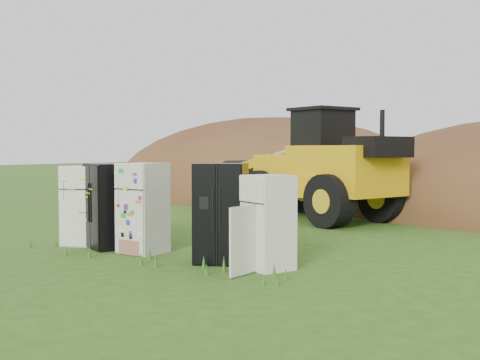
{
  "coord_description": "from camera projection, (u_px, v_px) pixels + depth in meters",
  "views": [
    {
      "loc": [
        7.68,
        -8.88,
        2.09
      ],
      "look_at": [
        0.35,
        2.0,
        1.41
      ],
      "focal_mm": 45.0,
      "sensor_mm": 36.0,
      "label": 1
    }
  ],
  "objects": [
    {
      "name": "fridge_black_right",
      "position": [
        221.0,
        213.0,
        10.99
      ],
      "size": [
        1.15,
        1.07,
        1.82
      ],
      "primitive_type": null,
      "rotation": [
        0.0,
        0.0,
        0.43
      ],
      "color": "black",
      "rests_on": "ground"
    },
    {
      "name": "dirt_mound_back",
      "position": [
        459.0,
        197.0,
        25.84
      ],
      "size": [
        15.96,
        10.64,
        5.19
      ],
      "primitive_type": "ellipsoid",
      "color": "#4C2718",
      "rests_on": "ground"
    },
    {
      "name": "wheel_loader",
      "position": [
        304.0,
        164.0,
        18.17
      ],
      "size": [
        7.3,
        4.92,
        3.28
      ],
      "primitive_type": null,
      "rotation": [
        0.0,
        0.0,
        -0.35
      ],
      "color": "orange",
      "rests_on": "ground"
    },
    {
      "name": "fridge_black_side",
      "position": [
        108.0,
        206.0,
        12.6
      ],
      "size": [
        1.14,
        1.03,
        1.78
      ],
      "primitive_type": null,
      "rotation": [
        0.0,
        0.0,
        -0.38
      ],
      "color": "black",
      "rests_on": "ground"
    },
    {
      "name": "fridge_open_door",
      "position": [
        268.0,
        222.0,
        10.4
      ],
      "size": [
        0.95,
        0.92,
        1.64
      ],
      "primitive_type": null,
      "rotation": [
        0.0,
        0.0,
        -0.4
      ],
      "color": "white",
      "rests_on": "ground"
    },
    {
      "name": "fridge_sticker",
      "position": [
        143.0,
        208.0,
        12.04
      ],
      "size": [
        0.82,
        0.76,
        1.8
      ],
      "primitive_type": null,
      "rotation": [
        0.0,
        0.0,
        -0.02
      ],
      "color": "silver",
      "rests_on": "ground"
    },
    {
      "name": "dirt_mound_left",
      "position": [
        269.0,
        195.0,
        27.08
      ],
      "size": [
        15.78,
        11.84,
        6.99
      ],
      "primitive_type": "ellipsoid",
      "color": "#4C2718",
      "rests_on": "ground"
    },
    {
      "name": "ground",
      "position": [
        168.0,
        256.0,
        11.75
      ],
      "size": [
        120.0,
        120.0,
        0.0
      ],
      "primitive_type": "plane",
      "color": "#2B4F15",
      "rests_on": "ground"
    },
    {
      "name": "fridge_leftmost",
      "position": [
        83.0,
        205.0,
        13.03
      ],
      "size": [
        0.98,
        0.96,
        1.72
      ],
      "primitive_type": null,
      "rotation": [
        0.0,
        0.0,
        0.4
      ],
      "color": "white",
      "rests_on": "ground"
    }
  ]
}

